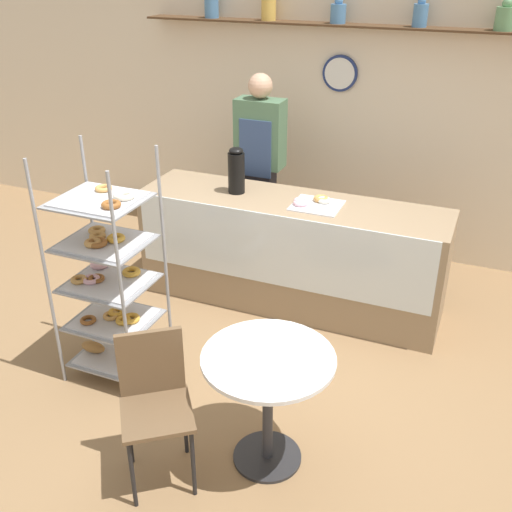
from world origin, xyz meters
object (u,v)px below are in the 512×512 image
Objects in this scene: cafe_chair at (154,393)px; coffee_carafe at (236,171)px; cafe_table at (268,383)px; donut_tray_counter at (314,203)px; pastry_rack at (110,284)px; person_worker at (260,165)px.

coffee_carafe is (-0.41, 2.03, 0.56)m from cafe_chair.
donut_tray_counter reaches higher than cafe_table.
person_worker is at bearing 81.08° from pastry_rack.
donut_tray_counter is (0.67, -0.02, -0.17)m from coffee_carafe.
pastry_rack is 1.82× the size of cafe_chair.
pastry_rack is 1.67m from donut_tray_counter.
person_worker is 2.00× the size of cafe_chair.
cafe_chair is 2.35× the size of coffee_carafe.
pastry_rack reaches higher than cafe_table.
pastry_rack reaches higher than donut_tray_counter.
donut_tray_counter is at bearing -1.73° from coffee_carafe.
pastry_rack is at bearing -103.86° from coffee_carafe.
cafe_chair is 2.38× the size of donut_tray_counter.
coffee_carafe is (0.03, -0.58, 0.13)m from person_worker.
cafe_chair is at bearing -42.80° from pastry_rack.
person_worker is 2.54m from cafe_table.
donut_tray_counter is at bearing 46.38° from cafe_chair.
cafe_table is 1.98× the size of donut_tray_counter.
person_worker is 4.76× the size of donut_tray_counter.
cafe_table is 1.96× the size of coffee_carafe.
coffee_carafe is at bearing -87.08° from person_worker.
coffee_carafe is (-0.96, 1.73, 0.55)m from cafe_table.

